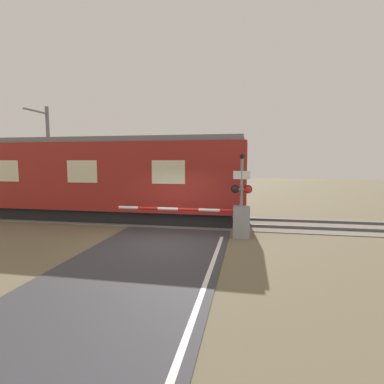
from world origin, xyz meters
TOP-DOWN VIEW (x-y plane):
  - ground_plane at (0.00, 0.00)m, footprint 80.00×80.00m
  - track_bed at (0.00, 3.65)m, footprint 36.00×3.20m
  - train at (-4.35, 3.65)m, footprint 14.21×2.97m
  - crossing_barrier at (2.23, 1.09)m, footprint 5.17×0.44m
  - signal_post at (2.59, 1.12)m, footprint 0.76×0.26m
  - catenary_pole at (-8.49, 5.60)m, footprint 0.20×1.90m

SIDE VIEW (x-z plane):
  - ground_plane at x=0.00m, z-range 0.00..0.00m
  - track_bed at x=0.00m, z-range -0.04..0.09m
  - crossing_barrier at x=2.23m, z-range 0.07..1.24m
  - signal_post at x=2.59m, z-range 0.22..3.29m
  - train at x=-4.35m, z-range 0.05..3.93m
  - catenary_pole at x=-8.49m, z-range 0.15..6.02m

